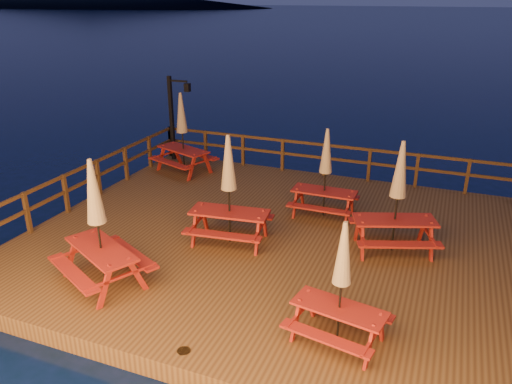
% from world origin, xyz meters
% --- Properties ---
extents(ground, '(500.00, 500.00, 0.00)m').
position_xyz_m(ground, '(0.00, 0.00, 0.00)').
color(ground, black).
rests_on(ground, ground).
extents(deck, '(12.00, 10.00, 0.40)m').
position_xyz_m(deck, '(0.00, 0.00, 0.20)').
color(deck, '#4D3118').
rests_on(deck, ground).
extents(deck_piles, '(11.44, 9.44, 1.40)m').
position_xyz_m(deck_piles, '(0.00, 0.00, -0.30)').
color(deck_piles, '#3E2713').
rests_on(deck_piles, ground).
extents(railing, '(11.80, 9.75, 1.10)m').
position_xyz_m(railing, '(0.00, 1.78, 1.16)').
color(railing, '#3E2713').
rests_on(railing, deck).
extents(lamp_post, '(0.85, 0.18, 3.00)m').
position_xyz_m(lamp_post, '(-5.39, 4.55, 2.20)').
color(lamp_post, black).
rests_on(lamp_post, deck).
extents(picnic_table_0, '(2.05, 1.76, 2.69)m').
position_xyz_m(picnic_table_0, '(-0.94, -0.64, 1.80)').
color(picnic_table_0, maroon).
rests_on(picnic_table_0, deck).
extents(picnic_table_1, '(2.29, 2.09, 2.68)m').
position_xyz_m(picnic_table_1, '(2.80, 0.37, 1.79)').
color(picnic_table_1, maroon).
rests_on(picnic_table_1, deck).
extents(picnic_table_2, '(2.41, 2.25, 2.73)m').
position_xyz_m(picnic_table_2, '(-2.61, -3.31, 1.82)').
color(picnic_table_2, maroon).
rests_on(picnic_table_2, deck).
extents(picnic_table_3, '(2.29, 2.09, 2.69)m').
position_xyz_m(picnic_table_3, '(-4.51, 3.47, 1.80)').
color(picnic_table_3, maroon).
rests_on(picnic_table_3, deck).
extents(picnic_table_4, '(1.71, 1.40, 2.44)m').
position_xyz_m(picnic_table_4, '(0.80, 1.69, 1.67)').
color(picnic_table_4, maroon).
rests_on(picnic_table_4, deck).
extents(picnic_table_5, '(1.81, 1.58, 2.29)m').
position_xyz_m(picnic_table_5, '(2.36, -3.36, 1.59)').
color(picnic_table_5, maroon).
rests_on(picnic_table_5, deck).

